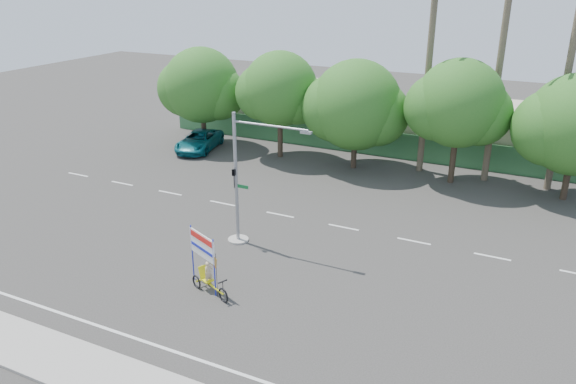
% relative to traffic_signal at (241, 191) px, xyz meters
% --- Properties ---
extents(ground, '(120.00, 120.00, 0.00)m').
position_rel_traffic_signal_xyz_m(ground, '(2.20, -3.98, -2.92)').
color(ground, '#33302D').
rests_on(ground, ground).
extents(fence, '(38.00, 0.08, 2.00)m').
position_rel_traffic_signal_xyz_m(fence, '(2.20, 17.52, -1.92)').
color(fence, '#336B3D').
rests_on(fence, ground).
extents(building_left, '(12.00, 8.00, 4.00)m').
position_rel_traffic_signal_xyz_m(building_left, '(-7.80, 22.02, -0.92)').
color(building_left, beige).
rests_on(building_left, ground).
extents(building_right, '(14.00, 8.00, 3.60)m').
position_rel_traffic_signal_xyz_m(building_right, '(10.20, 22.02, -1.12)').
color(building_right, beige).
rests_on(building_right, ground).
extents(tree_far_left, '(7.14, 6.00, 7.96)m').
position_rel_traffic_signal_xyz_m(tree_far_left, '(-11.85, 14.02, 1.84)').
color(tree_far_left, '#473828').
rests_on(tree_far_left, ground).
extents(tree_left, '(6.66, 5.60, 8.07)m').
position_rel_traffic_signal_xyz_m(tree_left, '(-4.85, 14.02, 2.14)').
color(tree_left, '#473828').
rests_on(tree_left, ground).
extents(tree_center, '(7.62, 6.40, 7.85)m').
position_rel_traffic_signal_xyz_m(tree_center, '(1.14, 14.02, 1.55)').
color(tree_center, '#473828').
rests_on(tree_center, ground).
extents(tree_right, '(6.90, 5.80, 8.36)m').
position_rel_traffic_signal_xyz_m(tree_right, '(8.15, 14.02, 2.32)').
color(tree_right, '#473828').
rests_on(tree_right, ground).
extents(tree_far_right, '(7.38, 6.20, 7.94)m').
position_rel_traffic_signal_xyz_m(tree_far_right, '(15.15, 14.02, 1.73)').
color(tree_far_right, '#473828').
rests_on(tree_far_right, ground).
extents(palm_tall, '(3.73, 3.79, 17.45)m').
position_rel_traffic_signal_xyz_m(palm_tall, '(10.20, 15.52, 7.55)').
color(palm_tall, '#70604C').
rests_on(palm_tall, ground).
extents(palm_mid, '(3.73, 3.79, 15.45)m').
position_rel_traffic_signal_xyz_m(palm_mid, '(14.20, 15.52, 6.48)').
color(palm_mid, '#70604C').
rests_on(palm_mid, ground).
extents(palm_short, '(3.73, 3.79, 14.45)m').
position_rel_traffic_signal_xyz_m(palm_short, '(5.70, 15.52, 5.94)').
color(palm_short, '#70604C').
rests_on(palm_short, ground).
extents(traffic_signal, '(4.72, 1.10, 7.00)m').
position_rel_traffic_signal_xyz_m(traffic_signal, '(0.00, 0.00, 0.00)').
color(traffic_signal, gray).
rests_on(traffic_signal, ground).
extents(trike_billboard, '(2.65, 1.38, 2.83)m').
position_rel_traffic_signal_xyz_m(trike_billboard, '(1.00, -4.88, -1.78)').
color(trike_billboard, black).
rests_on(trike_billboard, ground).
extents(pickup_truck, '(3.56, 5.83, 1.51)m').
position_rel_traffic_signal_xyz_m(pickup_truck, '(-11.43, 12.73, -2.16)').
color(pickup_truck, '#0F626D').
rests_on(pickup_truck, ground).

